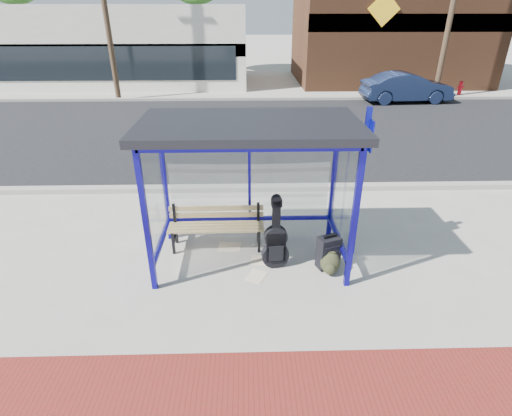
{
  "coord_description": "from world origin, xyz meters",
  "views": [
    {
      "loc": [
        -0.06,
        -5.78,
        3.93
      ],
      "look_at": [
        0.1,
        0.2,
        0.89
      ],
      "focal_mm": 28.0,
      "sensor_mm": 36.0,
      "label": 1
    }
  ],
  "objects_px": {
    "guitar_bag": "(276,243)",
    "parked_car": "(407,87)",
    "suitcase": "(328,252)",
    "backpack": "(330,264)",
    "fire_hydrant": "(460,87)",
    "bench": "(216,224)"
  },
  "relations": [
    {
      "from": "guitar_bag",
      "to": "parked_car",
      "type": "bearing_deg",
      "value": 55.43
    },
    {
      "from": "suitcase",
      "to": "backpack",
      "type": "bearing_deg",
      "value": -107.85
    },
    {
      "from": "guitar_bag",
      "to": "suitcase",
      "type": "distance_m",
      "value": 0.9
    },
    {
      "from": "suitcase",
      "to": "backpack",
      "type": "height_order",
      "value": "suitcase"
    },
    {
      "from": "guitar_bag",
      "to": "backpack",
      "type": "height_order",
      "value": "guitar_bag"
    },
    {
      "from": "parked_car",
      "to": "fire_hydrant",
      "type": "bearing_deg",
      "value": -68.52
    },
    {
      "from": "bench",
      "to": "fire_hydrant",
      "type": "distance_m",
      "value": 17.53
    },
    {
      "from": "guitar_bag",
      "to": "parked_car",
      "type": "xyz_separation_m",
      "value": [
        6.8,
        12.72,
        0.2
      ]
    },
    {
      "from": "guitar_bag",
      "to": "fire_hydrant",
      "type": "bearing_deg",
      "value": 48.31
    },
    {
      "from": "backpack",
      "to": "parked_car",
      "type": "relative_size",
      "value": 0.1
    },
    {
      "from": "backpack",
      "to": "parked_car",
      "type": "bearing_deg",
      "value": 74.47
    },
    {
      "from": "suitcase",
      "to": "parked_car",
      "type": "xyz_separation_m",
      "value": [
        5.92,
        12.75,
        0.36
      ]
    },
    {
      "from": "backpack",
      "to": "parked_car",
      "type": "height_order",
      "value": "parked_car"
    },
    {
      "from": "guitar_bag",
      "to": "fire_hydrant",
      "type": "relative_size",
      "value": 1.85
    },
    {
      "from": "guitar_bag",
      "to": "fire_hydrant",
      "type": "height_order",
      "value": "guitar_bag"
    },
    {
      "from": "parked_car",
      "to": "fire_hydrant",
      "type": "distance_m",
      "value": 3.63
    },
    {
      "from": "bench",
      "to": "guitar_bag",
      "type": "xyz_separation_m",
      "value": [
        1.01,
        -0.68,
        0.0
      ]
    },
    {
      "from": "suitcase",
      "to": "backpack",
      "type": "relative_size",
      "value": 1.61
    },
    {
      "from": "guitar_bag",
      "to": "backpack",
      "type": "relative_size",
      "value": 3.22
    },
    {
      "from": "bench",
      "to": "parked_car",
      "type": "relative_size",
      "value": 0.43
    },
    {
      "from": "bench",
      "to": "backpack",
      "type": "relative_size",
      "value": 4.38
    },
    {
      "from": "suitcase",
      "to": "fire_hydrant",
      "type": "height_order",
      "value": "fire_hydrant"
    }
  ]
}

